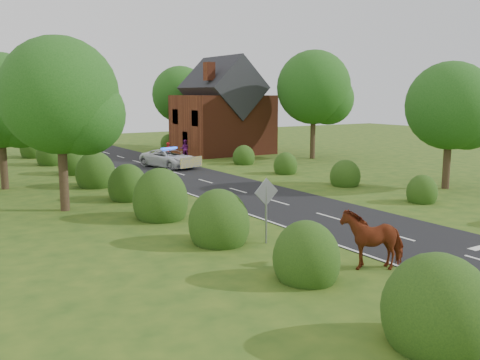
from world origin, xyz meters
TOP-DOWN VIEW (x-y plane):
  - ground at (0.00, 0.00)m, footprint 120.00×120.00m
  - road at (0.00, 15.00)m, footprint 6.00×70.00m
  - road_markings at (-1.60, 12.93)m, footprint 4.96×70.00m
  - hedgerow_left at (-6.51, 11.69)m, footprint 2.75×50.41m
  - hedgerow_right at (6.60, 11.21)m, footprint 2.10×45.78m
  - tree_left_a at (-9.75, 11.86)m, footprint 5.74×5.60m
  - tree_left_b at (-11.25, 19.86)m, footprint 5.74×5.60m
  - tree_right_a at (11.23, 5.87)m, footprint 5.33×5.20m
  - tree_right_b at (14.29, 21.84)m, footprint 6.56×6.40m
  - tree_right_c at (9.27, 37.85)m, footprint 6.15×6.00m
  - road_sign at (-5.00, 2.00)m, footprint 1.06×0.08m
  - house at (9.49, 30.00)m, footprint 8.00×7.40m
  - cow at (-3.61, -2.11)m, footprint 2.56×2.04m
  - police_van at (0.85, 23.37)m, footprint 3.50×5.53m
  - pedestrian_red at (2.38, 27.01)m, footprint 0.69×0.57m
  - pedestrian_purple at (4.70, 28.47)m, footprint 0.98×0.91m

SIDE VIEW (x-z plane):
  - ground at x=0.00m, z-range 0.00..0.00m
  - road at x=0.00m, z-range 0.00..0.02m
  - road_markings at x=-1.60m, z-range 0.02..0.03m
  - hedgerow_right at x=6.60m, z-range -0.50..1.60m
  - police_van at x=0.85m, z-range -0.07..1.49m
  - hedgerow_left at x=-6.51m, z-range -0.75..2.25m
  - pedestrian_purple at x=4.70m, z-range 0.00..1.61m
  - cow at x=-3.61m, z-range 0.00..1.61m
  - pedestrian_red at x=2.38m, z-range 0.00..1.61m
  - road_sign at x=-5.00m, z-range 0.39..2.92m
  - house at x=9.49m, z-range -0.80..8.37m
  - tree_right_a at x=11.23m, z-range 0.96..8.52m
  - tree_left_b at x=-11.25m, z-range 1.01..9.08m
  - tree_left_a at x=-9.75m, z-range 1.15..9.53m
  - tree_right_c at x=9.27m, z-range 1.05..9.63m
  - tree_right_b at x=14.29m, z-range 1.24..10.64m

